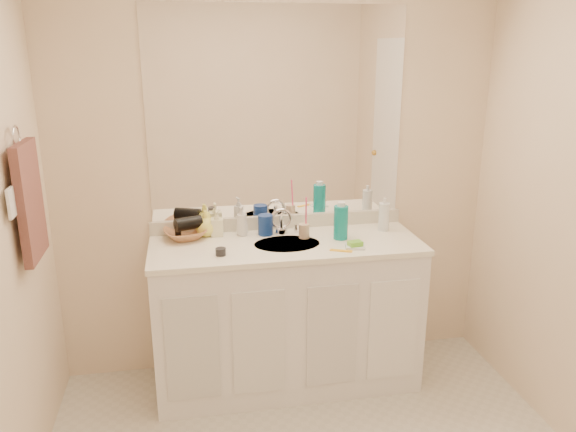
% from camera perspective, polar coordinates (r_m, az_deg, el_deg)
% --- Properties ---
extents(wall_back, '(2.60, 0.02, 2.40)m').
position_cam_1_polar(wall_back, '(3.32, -1.04, 4.08)').
color(wall_back, '#F7DFC1').
rests_on(wall_back, floor).
extents(vanity_cabinet, '(1.50, 0.55, 0.85)m').
position_cam_1_polar(vanity_cabinet, '(3.33, -0.16, -10.08)').
color(vanity_cabinet, white).
rests_on(vanity_cabinet, floor).
extents(countertop, '(1.52, 0.57, 0.03)m').
position_cam_1_polar(countertop, '(3.16, -0.17, -2.95)').
color(countertop, white).
rests_on(countertop, vanity_cabinet).
extents(backsplash, '(1.52, 0.03, 0.08)m').
position_cam_1_polar(backsplash, '(3.38, -0.97, -0.60)').
color(backsplash, beige).
rests_on(backsplash, countertop).
extents(sink_basin, '(0.37, 0.37, 0.02)m').
position_cam_1_polar(sink_basin, '(3.14, -0.10, -3.02)').
color(sink_basin, beige).
rests_on(sink_basin, countertop).
extents(faucet, '(0.02, 0.02, 0.11)m').
position_cam_1_polar(faucet, '(3.28, -0.68, -0.87)').
color(faucet, silver).
rests_on(faucet, countertop).
extents(mirror, '(1.48, 0.01, 1.20)m').
position_cam_1_polar(mirror, '(3.26, -1.06, 10.25)').
color(mirror, white).
rests_on(mirror, wall_back).
extents(blue_mug, '(0.10, 0.10, 0.12)m').
position_cam_1_polar(blue_mug, '(3.27, -2.30, -0.90)').
color(blue_mug, navy).
rests_on(blue_mug, countertop).
extents(tan_cup, '(0.08, 0.08, 0.08)m').
position_cam_1_polar(tan_cup, '(3.21, 1.65, -1.53)').
color(tan_cup, '#D0B293').
rests_on(tan_cup, countertop).
extents(toothbrush, '(0.02, 0.04, 0.19)m').
position_cam_1_polar(toothbrush, '(3.18, 1.85, 0.34)').
color(toothbrush, '#FE437F').
rests_on(toothbrush, tan_cup).
extents(mouthwash_bottle, '(0.09, 0.09, 0.19)m').
position_cam_1_polar(mouthwash_bottle, '(3.20, 5.39, -0.66)').
color(mouthwash_bottle, '#0B8588').
rests_on(mouthwash_bottle, countertop).
extents(clear_pump_bottle, '(0.08, 0.08, 0.17)m').
position_cam_1_polar(clear_pump_bottle, '(3.38, 9.71, -0.08)').
color(clear_pump_bottle, white).
rests_on(clear_pump_bottle, countertop).
extents(soap_dish, '(0.12, 0.10, 0.01)m').
position_cam_1_polar(soap_dish, '(3.09, 6.83, -3.11)').
color(soap_dish, white).
rests_on(soap_dish, countertop).
extents(green_soap, '(0.08, 0.06, 0.03)m').
position_cam_1_polar(green_soap, '(3.08, 6.84, -2.80)').
color(green_soap, '#65BF2E').
rests_on(green_soap, soap_dish).
extents(orange_comb, '(0.12, 0.07, 0.01)m').
position_cam_1_polar(orange_comb, '(3.03, 5.41, -3.52)').
color(orange_comb, yellow).
rests_on(orange_comb, countertop).
extents(dark_jar, '(0.07, 0.07, 0.04)m').
position_cam_1_polar(dark_jar, '(2.98, -6.85, -3.62)').
color(dark_jar, black).
rests_on(dark_jar, countertop).
extents(soap_bottle_white, '(0.09, 0.09, 0.18)m').
position_cam_1_polar(soap_bottle_white, '(3.25, -4.70, -0.49)').
color(soap_bottle_white, silver).
rests_on(soap_bottle_white, countertop).
extents(soap_bottle_cream, '(0.07, 0.08, 0.15)m').
position_cam_1_polar(soap_bottle_cream, '(3.27, -7.23, -0.71)').
color(soap_bottle_cream, '#F4F3C6').
rests_on(soap_bottle_cream, countertop).
extents(soap_bottle_yellow, '(0.13, 0.13, 0.15)m').
position_cam_1_polar(soap_bottle_yellow, '(3.28, -8.36, -0.72)').
color(soap_bottle_yellow, '#F9F361').
rests_on(soap_bottle_yellow, countertop).
extents(wicker_basket, '(0.29, 0.29, 0.06)m').
position_cam_1_polar(wicker_basket, '(3.26, -10.40, -1.77)').
color(wicker_basket, '#9F6440').
rests_on(wicker_basket, countertop).
extents(hair_dryer, '(0.17, 0.12, 0.08)m').
position_cam_1_polar(hair_dryer, '(3.24, -10.10, -0.74)').
color(hair_dryer, black).
rests_on(hair_dryer, wicker_basket).
extents(towel_ring, '(0.01, 0.11, 0.11)m').
position_cam_1_polar(towel_ring, '(2.79, -25.90, 7.24)').
color(towel_ring, silver).
rests_on(towel_ring, wall_left).
extents(hand_towel, '(0.04, 0.32, 0.55)m').
position_cam_1_polar(hand_towel, '(2.85, -24.75, 1.34)').
color(hand_towel, '#4F2E2A').
rests_on(hand_towel, towel_ring).
extents(switch_plate, '(0.01, 0.08, 0.13)m').
position_cam_1_polar(switch_plate, '(2.65, -26.31, 1.20)').
color(switch_plate, white).
rests_on(switch_plate, wall_left).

